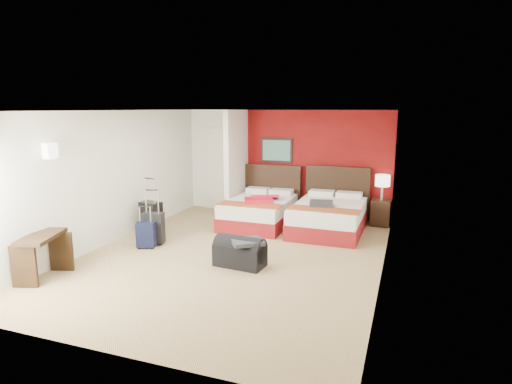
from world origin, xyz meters
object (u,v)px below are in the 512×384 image
at_px(bed_right, 328,218).
at_px(table_lamp, 382,188).
at_px(suitcase_charcoal, 153,229).
at_px(nightstand, 381,213).
at_px(bed_left, 259,212).
at_px(duffel_bag, 240,254).
at_px(suitcase_black, 151,219).
at_px(desk, 43,257).
at_px(suitcase_navy, 146,236).
at_px(red_suitcase_open, 262,199).

relative_size(bed_right, table_lamp, 3.55).
bearing_deg(suitcase_charcoal, table_lamp, 21.58).
distance_m(bed_right, nightstand, 1.32).
distance_m(bed_left, suitcase_charcoal, 2.43).
bearing_deg(duffel_bag, suitcase_black, 161.32).
xyz_separation_m(bed_right, desk, (-3.58, -3.96, 0.05)).
relative_size(bed_left, desk, 2.27).
distance_m(bed_left, suitcase_navy, 2.64).
height_order(suitcase_black, desk, desk).
bearing_deg(bed_left, table_lamp, 18.48).
xyz_separation_m(red_suitcase_open, nightstand, (2.43, 0.96, -0.33)).
bearing_deg(desk, suitcase_charcoal, 54.88).
bearing_deg(suitcase_black, desk, -83.83).
bearing_deg(suitcase_charcoal, bed_right, 19.48).
xyz_separation_m(nightstand, desk, (-4.58, -4.84, 0.06)).
xyz_separation_m(bed_right, table_lamp, (0.99, 0.87, 0.55)).
xyz_separation_m(red_suitcase_open, suitcase_navy, (-1.52, -2.12, -0.38)).
distance_m(red_suitcase_open, desk, 4.43).
xyz_separation_m(bed_right, suitcase_black, (-3.38, -1.40, 0.02)).
height_order(red_suitcase_open, duffel_bag, red_suitcase_open).
relative_size(suitcase_charcoal, suitcase_navy, 1.26).
bearing_deg(table_lamp, desk, -133.41).
distance_m(red_suitcase_open, nightstand, 2.64).
relative_size(nightstand, suitcase_charcoal, 0.99).
bearing_deg(suitcase_navy, table_lamp, 21.17).
height_order(suitcase_black, suitcase_charcoal, suitcase_black).
height_order(red_suitcase_open, suitcase_navy, red_suitcase_open).
xyz_separation_m(bed_left, nightstand, (2.53, 0.86, 0.00)).
height_order(bed_right, table_lamp, table_lamp).
relative_size(red_suitcase_open, suitcase_navy, 1.79).
xyz_separation_m(suitcase_charcoal, duffel_bag, (1.97, -0.51, -0.08)).
height_order(bed_left, nightstand, nightstand).
xyz_separation_m(duffel_bag, desk, (-2.59, -1.50, 0.14)).
height_order(bed_right, nightstand, bed_right).
bearing_deg(suitcase_charcoal, desk, -121.22).
xyz_separation_m(table_lamp, suitcase_black, (-4.37, -2.27, -0.53)).
xyz_separation_m(bed_right, suitcase_navy, (-2.96, -2.21, -0.07)).
distance_m(bed_right, suitcase_charcoal, 3.55).
bearing_deg(desk, duffel_bag, 12.17).
bearing_deg(suitcase_black, suitcase_navy, -51.97).
bearing_deg(bed_right, bed_left, -179.82).
xyz_separation_m(bed_right, duffel_bag, (-1.00, -2.47, -0.09)).
height_order(table_lamp, desk, table_lamp).
bearing_deg(suitcase_charcoal, bed_left, 40.13).
xyz_separation_m(nightstand, suitcase_black, (-4.37, -2.27, 0.04)).
bearing_deg(bed_right, suitcase_black, -157.05).
bearing_deg(bed_right, table_lamp, 41.80).
height_order(suitcase_charcoal, desk, desk).
relative_size(suitcase_charcoal, desk, 0.70).
xyz_separation_m(suitcase_black, desk, (-0.20, -2.57, 0.02)).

